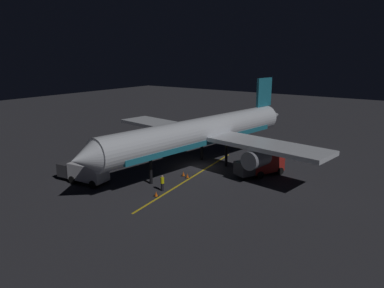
{
  "coord_description": "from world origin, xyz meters",
  "views": [
    {
      "loc": [
        -24.35,
        36.61,
        14.15
      ],
      "look_at": [
        0.0,
        2.0,
        3.5
      ],
      "focal_mm": 33.33,
      "sensor_mm": 36.0,
      "label": 1
    }
  ],
  "objects_px": {
    "baggage_truck": "(84,172)",
    "traffic_cone_under_wing": "(183,174)",
    "catering_truck": "(261,164)",
    "ground_crew_worker": "(162,183)",
    "traffic_cone_near_left": "(156,194)",
    "traffic_cone_near_right": "(187,176)",
    "airliner": "(204,133)"
  },
  "relations": [
    {
      "from": "baggage_truck",
      "to": "traffic_cone_under_wing",
      "type": "height_order",
      "value": "baggage_truck"
    },
    {
      "from": "catering_truck",
      "to": "ground_crew_worker",
      "type": "xyz_separation_m",
      "value": [
        6.44,
        10.88,
        -0.45
      ]
    },
    {
      "from": "traffic_cone_near_left",
      "to": "traffic_cone_near_right",
      "type": "height_order",
      "value": "same"
    },
    {
      "from": "baggage_truck",
      "to": "traffic_cone_under_wing",
      "type": "relative_size",
      "value": 11.67
    },
    {
      "from": "baggage_truck",
      "to": "ground_crew_worker",
      "type": "xyz_separation_m",
      "value": [
        -8.91,
        -3.08,
        -0.32
      ]
    },
    {
      "from": "baggage_truck",
      "to": "traffic_cone_near_left",
      "type": "height_order",
      "value": "baggage_truck"
    },
    {
      "from": "airliner",
      "to": "traffic_cone_near_right",
      "type": "relative_size",
      "value": 66.86
    },
    {
      "from": "airliner",
      "to": "traffic_cone_near_left",
      "type": "distance_m",
      "value": 12.25
    },
    {
      "from": "catering_truck",
      "to": "traffic_cone_near_left",
      "type": "relative_size",
      "value": 11.62
    },
    {
      "from": "traffic_cone_under_wing",
      "to": "baggage_truck",
      "type": "bearing_deg",
      "value": 46.14
    },
    {
      "from": "baggage_truck",
      "to": "traffic_cone_near_right",
      "type": "relative_size",
      "value": 11.67
    },
    {
      "from": "baggage_truck",
      "to": "catering_truck",
      "type": "distance_m",
      "value": 20.74
    },
    {
      "from": "ground_crew_worker",
      "to": "traffic_cone_under_wing",
      "type": "distance_m",
      "value": 5.28
    },
    {
      "from": "traffic_cone_near_left",
      "to": "traffic_cone_under_wing",
      "type": "distance_m",
      "value": 6.9
    },
    {
      "from": "airliner",
      "to": "traffic_cone_near_left",
      "type": "height_order",
      "value": "airliner"
    },
    {
      "from": "airliner",
      "to": "traffic_cone_under_wing",
      "type": "xyz_separation_m",
      "value": [
        -0.12,
        4.65,
        -4.22
      ]
    },
    {
      "from": "baggage_truck",
      "to": "traffic_cone_near_right",
      "type": "bearing_deg",
      "value": -137.71
    },
    {
      "from": "traffic_cone_near_left",
      "to": "ground_crew_worker",
      "type": "bearing_deg",
      "value": -73.18
    },
    {
      "from": "ground_crew_worker",
      "to": "traffic_cone_near_right",
      "type": "height_order",
      "value": "ground_crew_worker"
    },
    {
      "from": "traffic_cone_near_right",
      "to": "traffic_cone_near_left",
      "type": "bearing_deg",
      "value": 96.02
    },
    {
      "from": "traffic_cone_near_right",
      "to": "catering_truck",
      "type": "bearing_deg",
      "value": -137.71
    },
    {
      "from": "catering_truck",
      "to": "ground_crew_worker",
      "type": "bearing_deg",
      "value": 59.39
    },
    {
      "from": "airliner",
      "to": "catering_truck",
      "type": "bearing_deg",
      "value": -171.86
    },
    {
      "from": "baggage_truck",
      "to": "airliner",
      "type": "bearing_deg",
      "value": -121.14
    },
    {
      "from": "airliner",
      "to": "traffic_cone_near_left",
      "type": "relative_size",
      "value": 66.86
    },
    {
      "from": "ground_crew_worker",
      "to": "traffic_cone_near_left",
      "type": "xyz_separation_m",
      "value": [
        -0.48,
        1.59,
        -0.64
      ]
    },
    {
      "from": "airliner",
      "to": "catering_truck",
      "type": "distance_m",
      "value": 8.26
    },
    {
      "from": "baggage_truck",
      "to": "traffic_cone_under_wing",
      "type": "distance_m",
      "value": 11.44
    },
    {
      "from": "baggage_truck",
      "to": "traffic_cone_near_left",
      "type": "xyz_separation_m",
      "value": [
        -9.39,
        -1.48,
        -0.96
      ]
    },
    {
      "from": "catering_truck",
      "to": "traffic_cone_near_right",
      "type": "height_order",
      "value": "catering_truck"
    },
    {
      "from": "traffic_cone_under_wing",
      "to": "traffic_cone_near_right",
      "type": "bearing_deg",
      "value": 159.83
    },
    {
      "from": "airliner",
      "to": "traffic_cone_near_right",
      "type": "distance_m",
      "value": 6.57
    }
  ]
}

